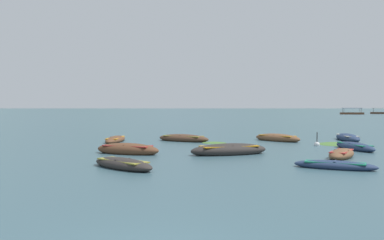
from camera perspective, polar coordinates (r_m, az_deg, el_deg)
name	(u,v)px	position (r m, az deg, el deg)	size (l,w,h in m)	color
ground_plane	(225,108)	(1505.81, 4.81, 1.75)	(6000.00, 6000.00, 0.00)	#385660
mountain_1	(96,76)	(1976.90, -13.85, 6.23)	(1159.30, 1159.30, 310.78)	#56665B
mountain_2	(286,69)	(1697.63, 13.64, 7.35)	(1196.04, 1196.04, 333.61)	slate
rowboat_0	(277,138)	(30.02, 12.41, -2.62)	(3.72, 3.61, 0.69)	brown
rowboat_1	(348,138)	(32.18, 21.88, -2.43)	(1.33, 4.27, 0.65)	navy
rowboat_2	(355,147)	(25.33, 22.77, -3.63)	(1.88, 3.98, 0.55)	navy
rowboat_3	(128,150)	(21.55, -9.45, -4.31)	(3.97, 2.27, 0.74)	brown
rowboat_4	(229,150)	(21.08, 5.47, -4.42)	(4.58, 3.04, 0.75)	#2D2826
rowboat_5	(183,138)	(29.13, -1.29, -2.73)	(4.44, 3.11, 0.66)	#4C3323
rowboat_6	(342,154)	(21.08, 21.11, -4.69)	(2.39, 3.29, 0.56)	brown
rowboat_7	(123,164)	(16.53, -10.14, -6.40)	(3.49, 3.10, 0.54)	#2D2826
rowboat_8	(335,165)	(17.18, 20.25, -6.28)	(3.41, 1.96, 0.43)	navy
rowboat_9	(115,140)	(29.15, -11.18, -2.84)	(1.30, 4.33, 0.53)	brown
ferry_0	(383,113)	(169.00, 26.22, 0.95)	(9.66, 6.68, 2.54)	#4C3323
ferry_1	(352,113)	(153.91, 22.43, 0.94)	(8.13, 3.29, 2.54)	brown
mooring_buoy	(317,144)	(26.95, 17.88, -3.42)	(0.38, 0.38, 1.01)	silver
weed_patch_0	(117,150)	(23.42, -10.98, -4.39)	(2.81, 1.32, 0.14)	#477033
weed_patch_1	(336,144)	(28.63, 20.40, -3.34)	(3.29, 2.39, 0.14)	#477033
weed_patch_2	(214,143)	(27.71, 3.26, -3.39)	(1.79, 1.61, 0.14)	#477033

